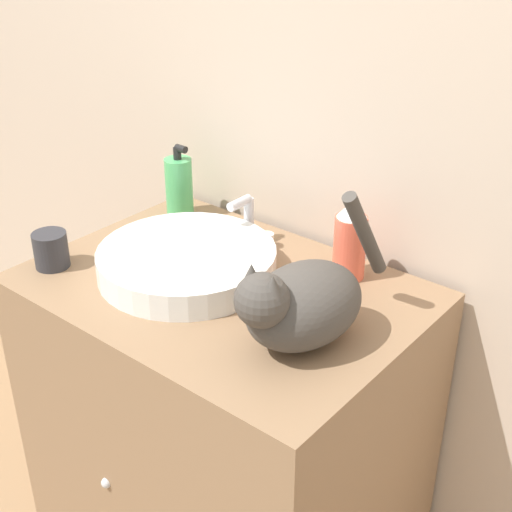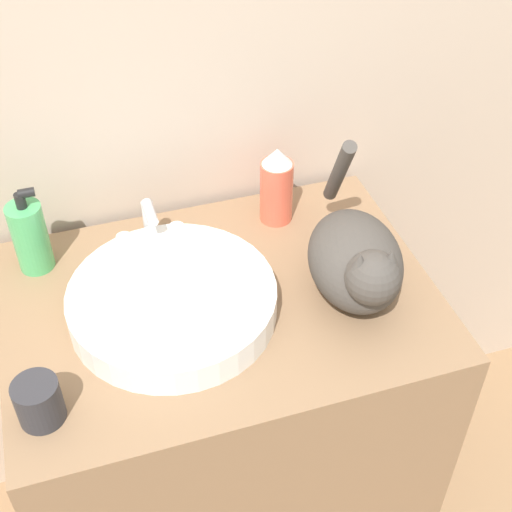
% 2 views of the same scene
% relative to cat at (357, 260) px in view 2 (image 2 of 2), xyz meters
% --- Properties ---
extents(wall_back, '(6.00, 0.05, 2.50)m').
position_rel_cat_xyz_m(wall_back, '(-0.25, 0.40, 0.30)').
color(wall_back, '#C6B29E').
rests_on(wall_back, ground_plane).
extents(vanity_cabinet, '(0.83, 0.61, 0.87)m').
position_rel_cat_xyz_m(vanity_cabinet, '(-0.25, 0.06, -0.52)').
color(vanity_cabinet, '#8C6B4C').
rests_on(vanity_cabinet, ground_plane).
extents(sink_basin, '(0.39, 0.39, 0.06)m').
position_rel_cat_xyz_m(sink_basin, '(-0.34, 0.05, -0.06)').
color(sink_basin, white).
rests_on(sink_basin, vanity_cabinet).
extents(faucet, '(0.14, 0.08, 0.12)m').
position_rel_cat_xyz_m(faucet, '(-0.34, 0.26, -0.04)').
color(faucet, silver).
rests_on(faucet, vanity_cabinet).
extents(cat, '(0.21, 0.38, 0.27)m').
position_rel_cat_xyz_m(cat, '(0.00, 0.00, 0.00)').
color(cat, '#47423D').
rests_on(cat, vanity_cabinet).
extents(soap_bottle, '(0.07, 0.07, 0.19)m').
position_rel_cat_xyz_m(soap_bottle, '(-0.57, 0.27, -0.01)').
color(soap_bottle, '#4CB266').
rests_on(soap_bottle, vanity_cabinet).
extents(spray_bottle, '(0.07, 0.07, 0.18)m').
position_rel_cat_xyz_m(spray_bottle, '(-0.07, 0.27, -0.00)').
color(spray_bottle, '#EF6047').
rests_on(spray_bottle, vanity_cabinet).
extents(cup, '(0.08, 0.08, 0.08)m').
position_rel_cat_xyz_m(cup, '(-0.60, -0.11, -0.05)').
color(cup, '#2D2D33').
rests_on(cup, vanity_cabinet).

